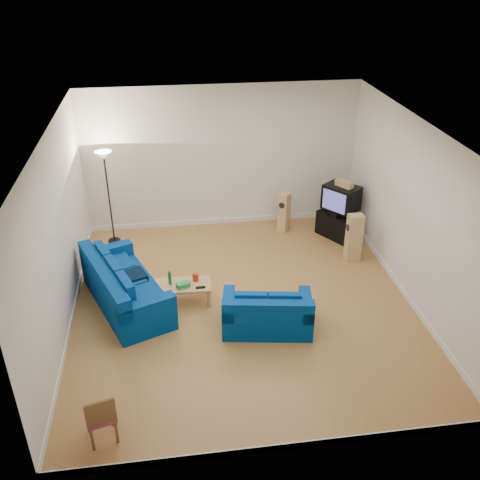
{
  "coord_description": "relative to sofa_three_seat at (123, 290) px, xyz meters",
  "views": [
    {
      "loc": [
        -1.17,
        -7.81,
        5.69
      ],
      "look_at": [
        0.0,
        0.4,
        1.1
      ],
      "focal_mm": 40.0,
      "sensor_mm": 36.0,
      "label": 1
    }
  ],
  "objects": [
    {
      "name": "bottle",
      "position": [
        0.84,
        -0.01,
        0.18
      ],
      "size": [
        0.08,
        0.08,
        0.26
      ],
      "primitive_type": "cylinder",
      "rotation": [
        0.0,
        0.0,
        -0.39
      ],
      "color": "#197233",
      "rests_on": "coffee_table"
    },
    {
      "name": "television",
      "position": [
        4.59,
        2.02,
        0.59
      ],
      "size": [
        0.85,
        0.88,
        0.55
      ],
      "rotation": [
        0.0,
        0.0,
        -0.91
      ],
      "color": "black",
      "rests_on": "av_receiver"
    },
    {
      "name": "room",
      "position": [
        2.12,
        -0.27,
        1.22
      ],
      "size": [
        6.01,
        6.51,
        3.21
      ],
      "color": "#97622E",
      "rests_on": "ground"
    },
    {
      "name": "dining_chair",
      "position": [
        -0.12,
        -3.03,
        0.12
      ],
      "size": [
        0.46,
        0.46,
        0.79
      ],
      "rotation": [
        0.0,
        0.0,
        0.27
      ],
      "color": "brown",
      "rests_on": "ground"
    },
    {
      "name": "tissue_box",
      "position": [
        1.06,
        -0.14,
        0.1
      ],
      "size": [
        0.26,
        0.2,
        0.1
      ],
      "primitive_type": "cube",
      "rotation": [
        0.0,
        0.0,
        0.36
      ],
      "color": "green",
      "rests_on": "coffee_table"
    },
    {
      "name": "sofa_loveseat",
      "position": [
        2.41,
        -1.04,
        -0.04
      ],
      "size": [
        1.59,
        1.05,
        0.74
      ],
      "rotation": [
        0.0,
        0.0,
        -0.16
      ],
      "color": "navy",
      "rests_on": "ground"
    },
    {
      "name": "tv_stand",
      "position": [
        4.56,
        1.97,
        -0.05
      ],
      "size": [
        0.89,
        1.02,
        0.54
      ],
      "primitive_type": "cube",
      "rotation": [
        0.0,
        0.0,
        -1.01
      ],
      "color": "black",
      "rests_on": "ground"
    },
    {
      "name": "speaker_left",
      "position": [
        3.44,
        2.43,
        0.13
      ],
      "size": [
        0.33,
        0.34,
        0.91
      ],
      "rotation": [
        0.0,
        0.0,
        -0.65
      ],
      "color": "tan",
      "rests_on": "ground"
    },
    {
      "name": "coffee_table",
      "position": [
        1.04,
        -0.05,
        -0.0
      ],
      "size": [
        1.05,
        0.56,
        0.37
      ],
      "rotation": [
        0.0,
        0.0,
        -0.04
      ],
      "color": "tan",
      "rests_on": "ground"
    },
    {
      "name": "centre_speaker",
      "position": [
        4.62,
        1.98,
        0.93
      ],
      "size": [
        0.35,
        0.41,
        0.14
      ],
      "primitive_type": "cube",
      "rotation": [
        0.0,
        0.0,
        -0.97
      ],
      "color": "tan",
      "rests_on": "television"
    },
    {
      "name": "floor_lamp",
      "position": [
        -0.33,
        2.43,
        1.38
      ],
      "size": [
        0.35,
        0.35,
        2.06
      ],
      "color": "black",
      "rests_on": "ground"
    },
    {
      "name": "av_receiver",
      "position": [
        4.51,
        1.98,
        0.27
      ],
      "size": [
        0.44,
        0.49,
        0.1
      ],
      "primitive_type": "cube",
      "rotation": [
        0.0,
        0.0,
        -1.26
      ],
      "color": "black",
      "rests_on": "tv_stand"
    },
    {
      "name": "sofa_three_seat",
      "position": [
        0.0,
        0.0,
        0.0
      ],
      "size": [
        1.75,
        2.46,
        0.87
      ],
      "rotation": [
        0.0,
        0.0,
        -1.19
      ],
      "color": "navy",
      "rests_on": "ground"
    },
    {
      "name": "speaker_right",
      "position": [
        4.57,
        0.97,
        0.18
      ],
      "size": [
        0.32,
        0.24,
        1.01
      ],
      "rotation": [
        0.0,
        0.0,
        -1.55
      ],
      "color": "tan",
      "rests_on": "ground"
    },
    {
      "name": "red_canister",
      "position": [
        1.29,
        0.04,
        0.13
      ],
      "size": [
        0.13,
        0.13,
        0.15
      ],
      "primitive_type": "cylinder",
      "rotation": [
        0.0,
        0.0,
        -0.23
      ],
      "color": "red",
      "rests_on": "coffee_table"
    },
    {
      "name": "remote",
      "position": [
        1.36,
        -0.21,
        0.06
      ],
      "size": [
        0.18,
        0.06,
        0.02
      ],
      "primitive_type": "cube",
      "rotation": [
        0.0,
        0.0,
        0.03
      ],
      "color": "black",
      "rests_on": "coffee_table"
    }
  ]
}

